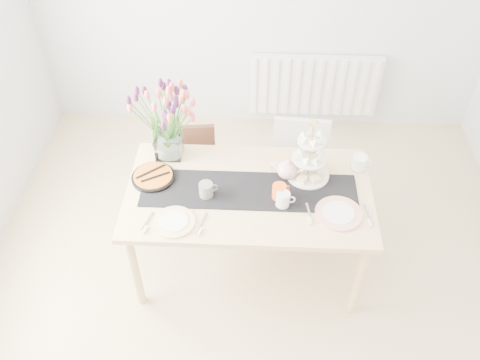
{
  "coord_description": "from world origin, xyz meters",
  "views": [
    {
      "loc": [
        -0.0,
        -1.84,
        3.09
      ],
      "look_at": [
        -0.11,
        0.43,
        0.89
      ],
      "focal_mm": 38.0,
      "sensor_mm": 36.0,
      "label": 1
    }
  ],
  "objects_px": {
    "dining_table": "(249,199)",
    "tulip_vase": "(165,113)",
    "teapot": "(287,170)",
    "cream_jug": "(359,162)",
    "radiator": "(314,85)",
    "mug_white": "(283,200)",
    "chair_white": "(298,165)",
    "cake_stand": "(309,163)",
    "plate_left": "(174,222)",
    "mug_orange": "(279,192)",
    "chair_brown": "(192,167)",
    "mug_grey": "(206,190)",
    "plate_right": "(339,213)",
    "tart_tin": "(153,177)"
  },
  "relations": [
    {
      "from": "cake_stand",
      "to": "tart_tin",
      "type": "distance_m",
      "value": 1.03
    },
    {
      "from": "radiator",
      "to": "mug_white",
      "type": "relative_size",
      "value": 11.4
    },
    {
      "from": "chair_white",
      "to": "mug_white",
      "type": "distance_m",
      "value": 0.75
    },
    {
      "from": "chair_brown",
      "to": "teapot",
      "type": "relative_size",
      "value": 3.44
    },
    {
      "from": "mug_grey",
      "to": "plate_left",
      "type": "distance_m",
      "value": 0.3
    },
    {
      "from": "plate_left",
      "to": "dining_table",
      "type": "bearing_deg",
      "value": 33.33
    },
    {
      "from": "cream_jug",
      "to": "tulip_vase",
      "type": "bearing_deg",
      "value": -177.34
    },
    {
      "from": "mug_orange",
      "to": "cream_jug",
      "type": "bearing_deg",
      "value": -2.9
    },
    {
      "from": "cream_jug",
      "to": "mug_orange",
      "type": "distance_m",
      "value": 0.62
    },
    {
      "from": "chair_brown",
      "to": "mug_orange",
      "type": "bearing_deg",
      "value": -49.84
    },
    {
      "from": "plate_left",
      "to": "mug_grey",
      "type": "bearing_deg",
      "value": 53.5
    },
    {
      "from": "tart_tin",
      "to": "teapot",
      "type": "bearing_deg",
      "value": 3.51
    },
    {
      "from": "cream_jug",
      "to": "cake_stand",
      "type": "bearing_deg",
      "value": -157.9
    },
    {
      "from": "tulip_vase",
      "to": "plate_right",
      "type": "distance_m",
      "value": 1.29
    },
    {
      "from": "chair_white",
      "to": "cake_stand",
      "type": "bearing_deg",
      "value": -82.43
    },
    {
      "from": "chair_brown",
      "to": "chair_white",
      "type": "distance_m",
      "value": 0.82
    },
    {
      "from": "dining_table",
      "to": "tulip_vase",
      "type": "distance_m",
      "value": 0.79
    },
    {
      "from": "radiator",
      "to": "dining_table",
      "type": "bearing_deg",
      "value": -107.89
    },
    {
      "from": "mug_orange",
      "to": "tulip_vase",
      "type": "bearing_deg",
      "value": 119.96
    },
    {
      "from": "teapot",
      "to": "mug_grey",
      "type": "height_order",
      "value": "teapot"
    },
    {
      "from": "radiator",
      "to": "chair_white",
      "type": "xyz_separation_m",
      "value": [
        -0.19,
        -1.16,
        0.04
      ]
    },
    {
      "from": "radiator",
      "to": "chair_brown",
      "type": "distance_m",
      "value": 1.53
    },
    {
      "from": "chair_brown",
      "to": "cake_stand",
      "type": "height_order",
      "value": "cake_stand"
    },
    {
      "from": "plate_left",
      "to": "plate_right",
      "type": "xyz_separation_m",
      "value": [
        1.01,
        0.12,
        0.0
      ]
    },
    {
      "from": "tulip_vase",
      "to": "radiator",
      "type": "bearing_deg",
      "value": 50.77
    },
    {
      "from": "mug_orange",
      "to": "plate_right",
      "type": "bearing_deg",
      "value": -51.21
    },
    {
      "from": "mug_grey",
      "to": "dining_table",
      "type": "bearing_deg",
      "value": -11.28
    },
    {
      "from": "plate_right",
      "to": "mug_grey",
      "type": "bearing_deg",
      "value": 171.75
    },
    {
      "from": "tulip_vase",
      "to": "teapot",
      "type": "distance_m",
      "value": 0.88
    },
    {
      "from": "mug_orange",
      "to": "plate_left",
      "type": "height_order",
      "value": "mug_orange"
    },
    {
      "from": "tulip_vase",
      "to": "mug_orange",
      "type": "distance_m",
      "value": 0.9
    },
    {
      "from": "teapot",
      "to": "tart_tin",
      "type": "distance_m",
      "value": 0.89
    },
    {
      "from": "chair_brown",
      "to": "chair_white",
      "type": "relative_size",
      "value": 0.89
    },
    {
      "from": "radiator",
      "to": "dining_table",
      "type": "relative_size",
      "value": 0.75
    },
    {
      "from": "chair_white",
      "to": "plate_right",
      "type": "xyz_separation_m",
      "value": [
        0.2,
        -0.73,
        0.27
      ]
    },
    {
      "from": "teapot",
      "to": "tart_tin",
      "type": "xyz_separation_m",
      "value": [
        -0.89,
        -0.05,
        -0.05
      ]
    },
    {
      "from": "tart_tin",
      "to": "plate_right",
      "type": "distance_m",
      "value": 1.23
    },
    {
      "from": "mug_white",
      "to": "plate_left",
      "type": "distance_m",
      "value": 0.69
    },
    {
      "from": "chair_white",
      "to": "mug_orange",
      "type": "height_order",
      "value": "mug_orange"
    },
    {
      "from": "cream_jug",
      "to": "tart_tin",
      "type": "bearing_deg",
      "value": -166.55
    },
    {
      "from": "radiator",
      "to": "plate_left",
      "type": "height_order",
      "value": "plate_left"
    },
    {
      "from": "teapot",
      "to": "tart_tin",
      "type": "height_order",
      "value": "teapot"
    },
    {
      "from": "radiator",
      "to": "teapot",
      "type": "relative_size",
      "value": 5.49
    },
    {
      "from": "teapot",
      "to": "mug_grey",
      "type": "distance_m",
      "value": 0.56
    },
    {
      "from": "dining_table",
      "to": "chair_brown",
      "type": "relative_size",
      "value": 2.13
    },
    {
      "from": "teapot",
      "to": "cream_jug",
      "type": "relative_size",
      "value": 2.18
    },
    {
      "from": "dining_table",
      "to": "plate_left",
      "type": "height_order",
      "value": "plate_left"
    },
    {
      "from": "teapot",
      "to": "radiator",
      "type": "bearing_deg",
      "value": 94.21
    },
    {
      "from": "dining_table",
      "to": "cake_stand",
      "type": "xyz_separation_m",
      "value": [
        0.39,
        0.16,
        0.2
      ]
    },
    {
      "from": "cream_jug",
      "to": "mug_white",
      "type": "height_order",
      "value": "mug_white"
    }
  ]
}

